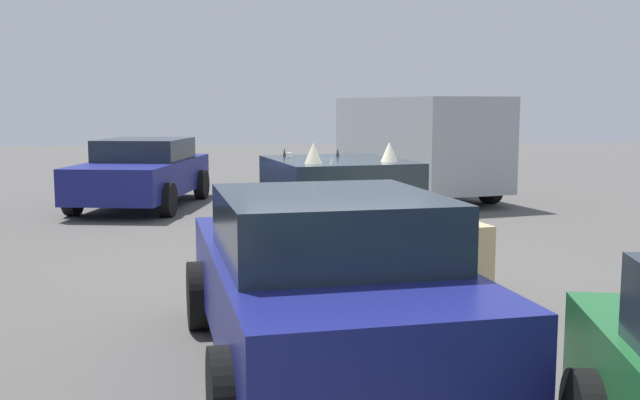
{
  "coord_description": "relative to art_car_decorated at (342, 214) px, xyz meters",
  "views": [
    {
      "loc": [
        -9.39,
        1.27,
        2.12
      ],
      "look_at": [
        0.0,
        0.3,
        0.9
      ],
      "focal_mm": 41.59,
      "sensor_mm": 36.0,
      "label": 1
    }
  ],
  "objects": [
    {
      "name": "parked_sedan_row_back_center",
      "position": [
        6.23,
        3.36,
        0.02
      ],
      "size": [
        4.64,
        2.65,
        1.41
      ],
      "rotation": [
        0.0,
        0.0,
        2.96
      ],
      "color": "navy",
      "rests_on": "ground"
    },
    {
      "name": "art_car_decorated",
      "position": [
        0.0,
        0.0,
        0.0
      ],
      "size": [
        4.83,
        2.68,
        1.66
      ],
      "rotation": [
        0.0,
        0.0,
        3.33
      ],
      "color": "#D8BC7F",
      "rests_on": "ground"
    },
    {
      "name": "parked_van_row_back_far",
      "position": [
        7.19,
        -2.68,
        0.57
      ],
      "size": [
        5.5,
        3.12,
        2.28
      ],
      "rotation": [
        0.0,
        0.0,
        3.38
      ],
      "color": "#9EA3A8",
      "rests_on": "ground"
    },
    {
      "name": "parked_sedan_behind_left",
      "position": [
        -3.71,
        0.64,
        0.02
      ],
      "size": [
        4.27,
        2.4,
        1.44
      ],
      "rotation": [
        0.0,
        0.0,
        0.12
      ],
      "color": "navy",
      "rests_on": "ground"
    },
    {
      "name": "ground_plane",
      "position": [
        -0.06,
        -0.01,
        -0.7
      ],
      "size": [
        60.0,
        60.0,
        0.0
      ],
      "primitive_type": "plane",
      "color": "#514F4C"
    }
  ]
}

